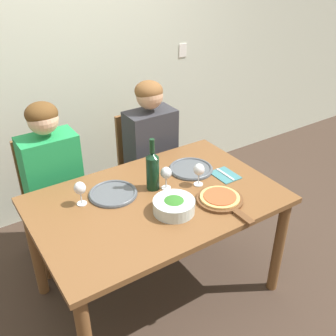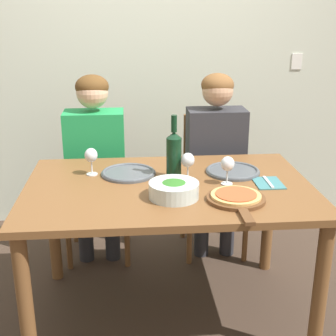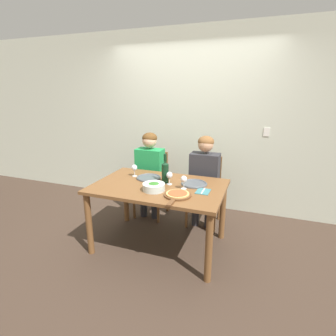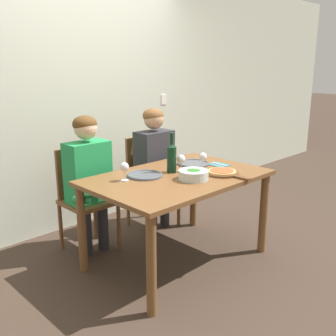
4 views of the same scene
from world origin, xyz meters
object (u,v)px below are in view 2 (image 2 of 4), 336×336
chair_right (212,177)px  dinner_plate_right (233,171)px  chair_left (98,181)px  fork_on_napkin (268,183)px  wine_glass_centre (188,161)px  broccoli_bowl (174,190)px  person_woman (95,152)px  dinner_plate_left (128,173)px  wine_bottle (174,154)px  pizza_on_board (236,198)px  wine_glass_right (228,165)px  wine_glass_left (91,156)px  person_man (216,149)px

chair_right → dinner_plate_right: size_ratio=3.15×
chair_left → fork_on_napkin: 1.27m
chair_left → wine_glass_centre: (0.53, -0.73, 0.37)m
broccoli_bowl → person_woman: bearing=116.9°
chair_left → broccoli_bowl: size_ratio=3.88×
dinner_plate_left → fork_on_napkin: (0.72, -0.20, -0.01)m
chair_left → wine_bottle: size_ratio=2.74×
chair_left → pizza_on_board: size_ratio=2.24×
wine_glass_right → wine_glass_centre: (-0.19, 0.08, 0.00)m
chair_left → wine_bottle: wine_bottle is taller
chair_left → wine_bottle: bearing=-56.3°
wine_glass_centre → wine_glass_left: bearing=165.7°
dinner_plate_left → fork_on_napkin: 0.75m
wine_bottle → broccoli_bowl: 0.29m
dinner_plate_right → wine_glass_centre: size_ratio=1.98×
dinner_plate_left → wine_glass_left: bearing=176.3°
person_man → dinner_plate_left: 0.77m
wine_glass_left → chair_left: bearing=91.4°
chair_left → person_woman: bearing=-90.0°
dinner_plate_left → dinner_plate_right: (0.58, -0.02, 0.00)m
chair_right → wine_glass_right: 0.89m
chair_right → fork_on_napkin: bearing=-80.0°
wine_glass_centre → chair_right: bearing=69.8°
person_woman → fork_on_napkin: 1.17m
dinner_plate_left → chair_left: bearing=109.2°
broccoli_bowl → wine_glass_left: 0.55m
pizza_on_board → wine_glass_centre: bearing=122.9°
chair_left → wine_glass_centre: 0.97m
person_woman → pizza_on_board: 1.17m
chair_right → wine_bottle: wine_bottle is taller
wine_glass_left → person_woman: bearing=91.8°
person_man → wine_glass_left: bearing=-147.9°
broccoli_bowl → pizza_on_board: broccoli_bowl is taller
broccoli_bowl → dinner_plate_right: 0.49m
broccoli_bowl → fork_on_napkin: size_ratio=1.35×
person_man → wine_glass_right: person_man is taller
pizza_on_board → wine_glass_right: 0.24m
wine_glass_left → wine_glass_right: (0.71, -0.21, 0.00)m
chair_right → wine_glass_left: bearing=-142.4°
pizza_on_board → wine_glass_centre: (-0.19, 0.30, 0.09)m
person_man → dinner_plate_left: size_ratio=4.18×
person_woman → wine_bottle: person_woman is taller
chair_right → wine_glass_right: bearing=-95.2°
broccoli_bowl → fork_on_napkin: 0.53m
chair_right → pizza_on_board: chair_right is taller
wine_glass_right → pizza_on_board: bearing=-90.1°
chair_left → dinner_plate_left: 0.70m
broccoli_bowl → dinner_plate_left: broccoli_bowl is taller
wine_bottle → wine_glass_centre: (0.07, -0.05, -0.03)m
chair_right → pizza_on_board: 1.07m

